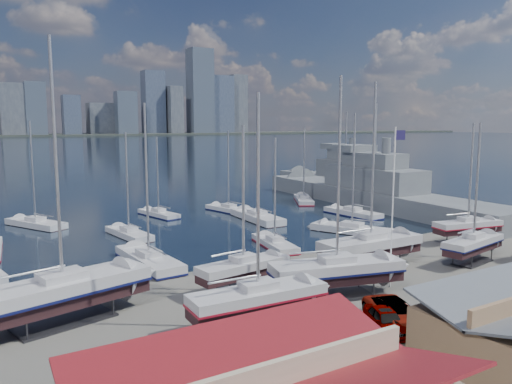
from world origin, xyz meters
TOP-DOWN VIEW (x-y plane):
  - ground at (0.00, -10.00)m, footprint 1400.00×1400.00m
  - water at (0.00, 300.00)m, footprint 1400.00×600.00m
  - sailboat_cradle_0 at (-22.32, -6.49)m, footprint 12.48×6.17m
  - sailboat_cradle_1 at (-11.34, -14.05)m, footprint 9.68×3.07m
  - sailboat_cradle_2 at (-8.47, -7.01)m, footprint 8.35×3.33m
  - sailboat_cradle_3 at (-2.94, -12.08)m, footprint 11.06×5.46m
  - sailboat_cradle_4 at (5.06, -7.49)m, footprint 10.74×3.18m
  - sailboat_cradle_5 at (14.87, -11.44)m, footprint 8.65×3.74m
  - sailboat_cradle_6 at (21.85, -5.72)m, footprint 8.62×3.83m
  - sailboat_moored_2 at (-19.58, 29.12)m, footprint 6.88×9.81m
  - sailboat_moored_3 at (-12.63, 4.24)m, footprint 3.65×11.01m
  - sailboat_moored_4 at (-10.76, 17.00)m, footprint 3.62×8.97m
  - sailboat_moored_5 at (-2.99, 28.05)m, footprint 3.98×8.50m
  - sailboat_moored_6 at (1.61, 3.80)m, footprint 3.83×8.74m
  - sailboat_moored_7 at (7.80, 17.88)m, footprint 3.77×11.31m
  - sailboat_moored_8 at (7.61, 26.06)m, footprint 4.30×9.08m
  - sailboat_moored_9 at (13.68, 4.70)m, footprint 6.89×10.55m
  - sailboat_moored_10 at (21.90, 13.76)m, footprint 3.62×9.86m
  - sailboat_moored_11 at (23.35, 27.95)m, footprint 6.83×9.30m
  - naval_ship_east at (31.03, 18.99)m, footprint 10.49×52.41m
  - naval_ship_west at (44.43, 41.50)m, footprint 8.60×38.98m
  - car_a at (-4.44, -18.90)m, footprint 3.37×4.89m
  - car_b at (-8.88, -19.59)m, footprint 4.39×2.19m
  - car_c at (-2.98, -18.33)m, footprint 4.45×6.41m
  - flagpole at (2.58, -12.53)m, footprint 1.17×0.12m

SIDE VIEW (x-z plane):
  - water at x=0.00m, z-range -0.35..0.05m
  - ground at x=0.00m, z-range 0.00..0.00m
  - sailboat_moored_10 at x=21.90m, z-range -6.90..7.51m
  - sailboat_moored_11 at x=23.35m, z-range -6.59..7.21m
  - sailboat_moored_8 at x=7.61m, z-range -6.24..6.85m
  - sailboat_moored_6 at x=1.61m, z-range -6.01..6.63m
  - sailboat_moored_3 at x=-12.63m, z-range -7.80..8.42m
  - sailboat_moored_5 at x=-2.99m, z-range -5.82..6.44m
  - sailboat_moored_2 at x=-19.58m, z-range -6.97..7.61m
  - sailboat_moored_9 at x=13.68m, z-range -7.44..8.09m
  - sailboat_moored_7 at x=7.80m, z-range -8.10..8.74m
  - sailboat_moored_4 at x=-10.76m, z-range -6.26..6.91m
  - car_b at x=-8.88m, z-range 0.00..1.38m
  - car_a at x=-4.44m, z-range 0.00..1.55m
  - car_c at x=-2.98m, z-range 0.00..1.63m
  - naval_ship_west at x=44.43m, z-range -7.07..10.41m
  - naval_ship_east at x=31.03m, z-range -7.67..11.02m
  - sailboat_cradle_2 at x=-8.47m, z-range -4.78..8.68m
  - sailboat_cradle_6 at x=21.85m, z-range -4.88..8.78m
  - sailboat_cradle_5 at x=14.87m, z-range -4.90..8.81m
  - sailboat_cradle_1 at x=-11.34m, z-range -5.72..9.81m
  - sailboat_cradle_3 at x=-2.94m, z-range -6.44..10.70m
  - sailboat_cradle_4 at x=5.06m, z-range -6.52..10.81m
  - sailboat_cradle_0 at x=-22.32m, z-range -7.35..11.82m
  - flagpole at x=2.58m, z-range 1.10..14.42m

